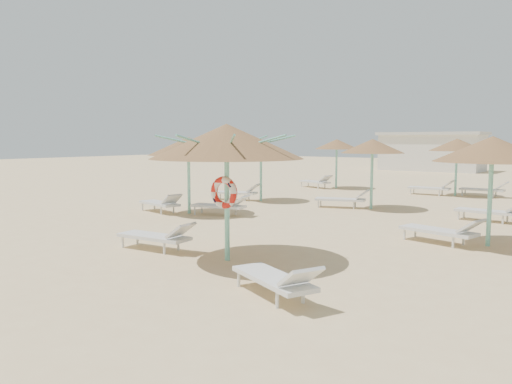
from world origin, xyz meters
The scene contains 6 objects.
ground centered at (0.00, 0.00, 0.00)m, with size 120.00×120.00×0.00m, color #D9BB84.
main_palapa centered at (0.13, 0.18, 2.57)m, with size 3.30×3.30×2.96m.
lounger_main_a centered at (-1.81, -0.02, 0.35)m, with size 2.05×0.77×0.73m.
lounger_main_b centered at (2.48, -1.38, 0.34)m, with size 2.05×1.37×0.72m.
palapa_field centered at (2.36, 9.55, 2.30)m, with size 19.78×14.42×2.72m.
service_hut centered at (-6.00, 35.00, 1.64)m, with size 8.40×4.40×3.25m.
Camera 1 is at (6.92, -8.06, 2.62)m, focal length 35.00 mm.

